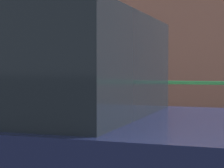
% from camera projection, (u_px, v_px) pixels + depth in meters
% --- Properties ---
extents(parking_meter, '(0.17, 0.18, 1.42)m').
position_uv_depth(parking_meter, '(124.00, 95.00, 4.38)').
color(parking_meter, slate).
rests_on(parking_meter, sidewalk_curb).
extents(pedestrian_at_meter, '(0.69, 0.58, 1.73)m').
position_uv_depth(pedestrian_at_meter, '(77.00, 97.00, 4.73)').
color(pedestrian_at_meter, '#1E233F').
rests_on(pedestrian_at_meter, sidewalk_curb).
extents(parked_hatchback_navy, '(4.03, 1.82, 1.81)m').
position_uv_depth(parked_hatchback_navy, '(14.00, 146.00, 2.97)').
color(parked_hatchback_navy, '#141938').
rests_on(parked_hatchback_navy, ground).
extents(background_railing, '(24.06, 0.06, 1.10)m').
position_uv_depth(background_railing, '(192.00, 101.00, 6.94)').
color(background_railing, '#1E602D').
rests_on(background_railing, sidewalk_curb).
extents(backdrop_wall, '(32.00, 0.50, 3.81)m').
position_uv_depth(backdrop_wall, '(217.00, 50.00, 10.37)').
color(backdrop_wall, brown).
rests_on(backdrop_wall, ground).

